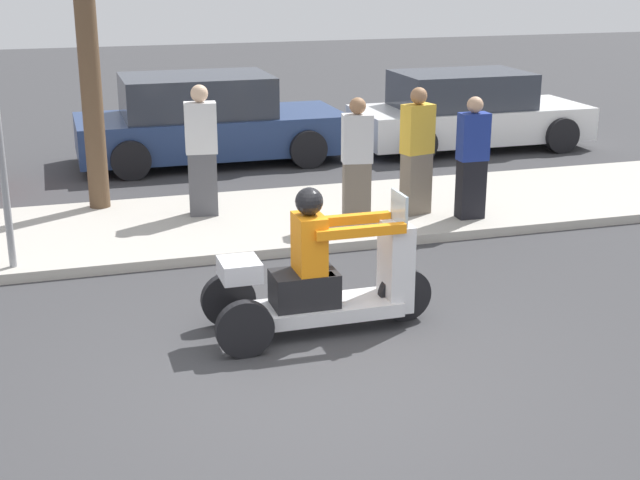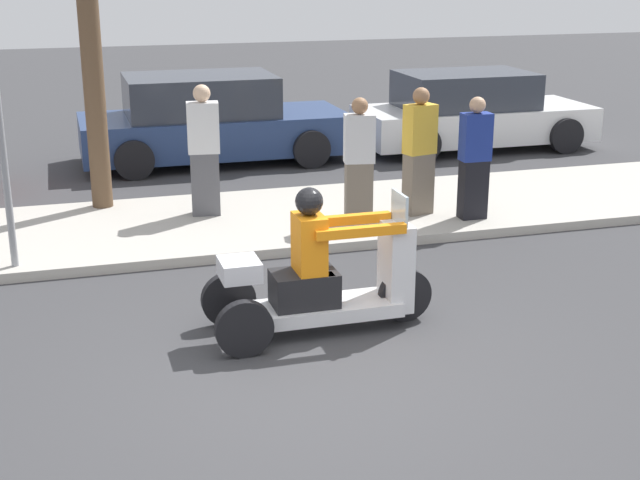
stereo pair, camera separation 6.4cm
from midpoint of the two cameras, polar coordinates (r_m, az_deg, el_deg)
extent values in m
plane|color=#38383A|center=(7.60, -0.14, -9.06)|extent=(60.00, 60.00, 0.00)
cube|color=#B2ADA3|center=(11.77, -6.45, 1.01)|extent=(28.00, 2.80, 0.12)
cylinder|color=black|center=(8.76, 5.66, -3.52)|extent=(0.53, 0.10, 0.53)
cylinder|color=black|center=(7.97, -4.64, -5.69)|extent=(0.53, 0.10, 0.53)
cylinder|color=black|center=(8.65, -5.67, -3.80)|extent=(0.53, 0.10, 0.53)
cube|color=silver|center=(8.51, 0.22, -4.46)|extent=(1.54, 0.52, 0.13)
cube|color=black|center=(8.38, -0.79, -3.12)|extent=(0.61, 0.41, 0.33)
cube|color=silver|center=(8.62, 5.10, -1.67)|extent=(0.24, 0.41, 0.86)
cube|color=silver|center=(8.45, 5.33, 2.05)|extent=(0.03, 0.37, 0.30)
cube|color=silver|center=(8.16, -4.95, -1.87)|extent=(0.36, 0.41, 0.18)
cube|color=orange|center=(8.25, -0.47, -0.23)|extent=(0.26, 0.38, 0.55)
sphere|color=black|center=(8.13, -0.47, 2.49)|extent=(0.26, 0.26, 0.26)
cube|color=#726656|center=(8.32, 0.63, -3.27)|extent=(0.14, 0.14, 0.33)
cube|color=#726656|center=(8.54, 0.16, -2.72)|extent=(0.14, 0.14, 0.33)
cube|color=orange|center=(8.15, 2.85, 0.54)|extent=(0.87, 0.09, 0.09)
cube|color=orange|center=(8.51, 1.97, 1.31)|extent=(0.87, 0.09, 0.09)
cube|color=black|center=(11.85, 9.92, 3.22)|extent=(0.35, 0.23, 0.78)
cube|color=navy|center=(11.69, 10.10, 6.51)|extent=(0.38, 0.23, 0.61)
sphere|color=tan|center=(11.62, 10.21, 8.50)|extent=(0.21, 0.21, 0.21)
cube|color=#726656|center=(11.95, 6.45, 3.60)|extent=(0.41, 0.32, 0.82)
cube|color=gold|center=(11.79, 6.58, 7.06)|extent=(0.45, 0.33, 0.65)
sphere|color=#9E704C|center=(11.72, 6.65, 9.15)|extent=(0.22, 0.22, 0.22)
cube|color=#726656|center=(11.53, 2.65, 3.09)|extent=(0.38, 0.29, 0.78)
cube|color=silver|center=(11.38, 2.70, 6.51)|extent=(0.42, 0.30, 0.62)
sphere|color=#9E704C|center=(11.30, 2.73, 8.57)|extent=(0.21, 0.21, 0.21)
cube|color=#515156|center=(11.93, -7.20, 3.60)|extent=(0.40, 0.29, 0.84)
cube|color=silver|center=(11.77, -7.34, 7.15)|extent=(0.44, 0.30, 0.66)
sphere|color=beige|center=(11.69, -7.43, 9.29)|extent=(0.23, 0.23, 0.23)
cube|color=silver|center=(16.84, 9.94, 7.41)|extent=(4.29, 1.74, 0.60)
cube|color=#2D333D|center=(16.65, 9.39, 9.47)|extent=(2.36, 1.56, 0.63)
cylinder|color=black|center=(16.80, 15.53, 6.46)|extent=(0.64, 0.22, 0.64)
cylinder|color=black|center=(18.27, 12.68, 7.54)|extent=(0.64, 0.22, 0.64)
cylinder|color=black|center=(15.52, 6.67, 6.09)|extent=(0.64, 0.22, 0.64)
cylinder|color=black|center=(17.10, 4.39, 7.24)|extent=(0.64, 0.22, 0.64)
cube|color=navy|center=(15.59, -6.65, 6.83)|extent=(4.52, 1.87, 0.65)
cube|color=#2D333D|center=(15.45, -7.57, 9.18)|extent=(2.48, 1.68, 0.68)
cylinder|color=black|center=(15.05, -0.46, 5.85)|extent=(0.64, 0.22, 0.64)
cylinder|color=black|center=(16.83, -2.23, 7.11)|extent=(0.64, 0.22, 0.64)
cylinder|color=black|center=(14.54, -11.69, 5.05)|extent=(0.64, 0.22, 0.64)
cylinder|color=black|center=(16.37, -12.30, 6.41)|extent=(0.64, 0.22, 0.64)
cylinder|color=brown|center=(12.35, -14.14, 9.59)|extent=(0.28, 0.28, 3.33)
cylinder|color=gray|center=(10.22, -19.36, 4.27)|extent=(0.08, 0.08, 2.20)
camera|label=1|loc=(0.03, -89.78, 0.07)|focal=50.00mm
camera|label=2|loc=(0.03, 90.22, -0.07)|focal=50.00mm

